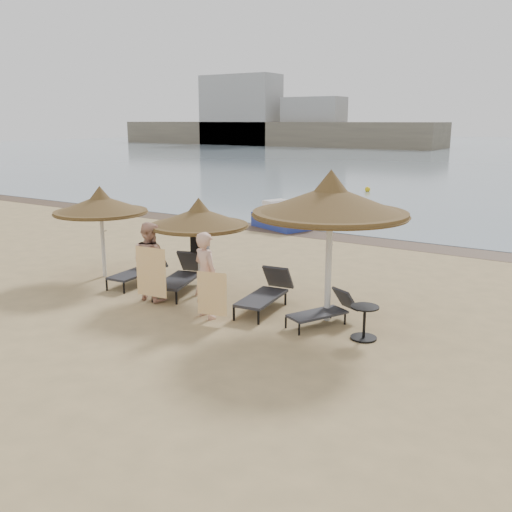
{
  "coord_description": "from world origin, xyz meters",
  "views": [
    {
      "loc": [
        8.48,
        -10.03,
        4.29
      ],
      "look_at": [
        1.27,
        1.2,
        1.11
      ],
      "focal_mm": 40.0,
      "sensor_mm": 36.0,
      "label": 1
    }
  ],
  "objects": [
    {
      "name": "lounger_near_left",
      "position": [
        -0.77,
        0.85,
        0.41
      ],
      "size": [
        1.26,
        2.17,
        0.92
      ],
      "rotation": [
        0.0,
        0.0,
        0.3
      ],
      "color": "black",
      "rests_on": "ground"
    },
    {
      "name": "towel_right",
      "position": [
        1.36,
        -0.69,
        0.66
      ],
      "size": [
        0.67,
        0.17,
        0.96
      ],
      "rotation": [
        0.0,
        0.0,
        0.23
      ],
      "color": "orange",
      "rests_on": "ground"
    },
    {
      "name": "person_left",
      "position": [
        -0.92,
        -0.14,
        1.12
      ],
      "size": [
        1.06,
        0.72,
        2.24
      ],
      "primitive_type": "imported",
      "rotation": [
        0.0,
        0.0,
        3.09
      ],
      "color": "#DAA48B",
      "rests_on": "ground"
    },
    {
      "name": "ground",
      "position": [
        0.0,
        0.0,
        0.0
      ],
      "size": [
        160.0,
        160.0,
        0.0
      ],
      "primitive_type": "plane",
      "color": "tan",
      "rests_on": "ground"
    },
    {
      "name": "lounger_far_left",
      "position": [
        -2.2,
        0.82,
        0.38
      ],
      "size": [
        0.79,
        1.94,
        0.85
      ],
      "rotation": [
        0.0,
        0.0,
        0.09
      ],
      "color": "black",
      "rests_on": "ground"
    },
    {
      "name": "far_shore",
      "position": [
        -25.1,
        77.82,
        2.91
      ],
      "size": [
        150.0,
        54.8,
        12.0
      ],
      "color": "#716651",
      "rests_on": "ground"
    },
    {
      "name": "pedal_boat",
      "position": [
        -3.04,
        9.84,
        0.41
      ],
      "size": [
        2.72,
        2.16,
        1.1
      ],
      "rotation": [
        0.0,
        0.0,
        -0.37
      ],
      "color": "navy",
      "rests_on": "ground"
    },
    {
      "name": "buoy_left",
      "position": [
        -4.61,
        23.02,
        0.17
      ],
      "size": [
        0.33,
        0.33,
        0.33
      ],
      "primitive_type": "sphere",
      "color": "#E0B90E",
      "rests_on": "ground"
    },
    {
      "name": "palapa_right",
      "position": [
        3.37,
        0.82,
        2.63
      ],
      "size": [
        3.33,
        3.33,
        3.3
      ],
      "rotation": [
        0.0,
        0.0,
        -0.0
      ],
      "color": "silver",
      "rests_on": "ground"
    },
    {
      "name": "person_right",
      "position": [
        1.01,
        -0.44,
        1.13
      ],
      "size": [
        1.19,
        0.96,
        2.25
      ],
      "primitive_type": "imported",
      "rotation": [
        0.0,
        0.0,
        2.83
      ],
      "color": "#DAA48B",
      "rests_on": "ground"
    },
    {
      "name": "palapa_left",
      "position": [
        -3.5,
        0.73,
        2.03
      ],
      "size": [
        2.58,
        2.58,
        2.55
      ],
      "rotation": [
        0.0,
        0.0,
        -0.03
      ],
      "color": "silver",
      "rests_on": "ground"
    },
    {
      "name": "palapa_center",
      "position": [
        -0.2,
        0.89,
        1.95
      ],
      "size": [
        2.47,
        2.47,
        2.45
      ],
      "rotation": [
        0.0,
        0.0,
        0.1
      ],
      "color": "silver",
      "rests_on": "ground"
    },
    {
      "name": "bag_dark",
      "position": [
        -0.2,
        0.73,
        1.29
      ],
      "size": [
        0.27,
        0.1,
        0.38
      ],
      "rotation": [
        0.0,
        0.0,
        -0.03
      ],
      "color": "black",
      "rests_on": "ground"
    },
    {
      "name": "side_table",
      "position": [
        4.48,
        0.23,
        0.32
      ],
      "size": [
        0.57,
        0.57,
        0.69
      ],
      "rotation": [
        0.0,
        0.0,
        -0.42
      ],
      "color": "black",
      "rests_on": "ground"
    },
    {
      "name": "towel_left",
      "position": [
        -0.57,
        -0.49,
        0.82
      ],
      "size": [
        0.85,
        0.1,
        1.19
      ],
      "rotation": [
        0.0,
        0.0,
        0.1
      ],
      "color": "orange",
      "rests_on": "ground"
    },
    {
      "name": "bag_patterned",
      "position": [
        -0.2,
        1.07,
        1.13
      ],
      "size": [
        0.28,
        0.11,
        0.34
      ],
      "rotation": [
        0.0,
        0.0,
        0.06
      ],
      "color": "white",
      "rests_on": "ground"
    },
    {
      "name": "wet_sand_strip",
      "position": [
        0.0,
        9.4,
        0.0
      ],
      "size": [
        200.0,
        1.6,
        0.01
      ],
      "primitive_type": "cube",
      "color": "#4F3D2F",
      "rests_on": "ground"
    },
    {
      "name": "lounger_far_right",
      "position": [
        3.45,
        0.58,
        0.32
      ],
      "size": [
        1.18,
        1.68,
        0.72
      ],
      "rotation": [
        0.0,
        0.0,
        -0.45
      ],
      "color": "black",
      "rests_on": "ground"
    },
    {
      "name": "lounger_near_right",
      "position": [
        1.82,
        0.8,
        0.4
      ],
      "size": [
        0.9,
        2.06,
        0.89
      ],
      "rotation": [
        0.0,
        0.0,
        0.12
      ],
      "color": "black",
      "rests_on": "ground"
    }
  ]
}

